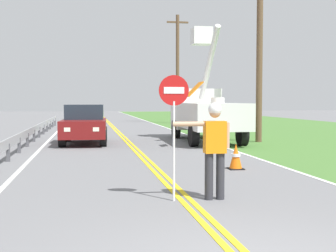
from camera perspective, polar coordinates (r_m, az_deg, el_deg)
name	(u,v)px	position (r m, az deg, el deg)	size (l,w,h in m)	color
grass_verge_right	(319,133)	(28.02, 18.46, -0.79)	(16.00, 110.00, 0.01)	#477533
centerline_yellow_left	(119,135)	(24.67, -6.13, -1.16)	(0.11, 110.00, 0.01)	yellow
centerline_yellow_right	(123,135)	(24.69, -5.72, -1.15)	(0.11, 110.00, 0.01)	yellow
edge_line_right	(186,134)	(25.20, 2.27, -1.05)	(0.12, 110.00, 0.01)	silver
edge_line_left	(53,136)	(24.68, -14.29, -1.24)	(0.12, 110.00, 0.01)	silver
flagger_worker	(214,144)	(8.52, 5.84, -2.30)	(1.09, 0.25, 1.83)	#2D2D33
stop_sign_paddle	(174,109)	(8.32, 0.74, 2.16)	(0.56, 0.04, 2.33)	silver
utility_bucket_truck	(204,111)	(21.15, 4.56, 1.94)	(2.81, 6.86, 5.33)	silver
oncoming_sedan_nearest	(85,125)	(19.98, -10.47, 0.18)	(2.07, 4.18, 1.70)	maroon
utility_pole_near	(260,50)	(20.97, 11.45, 9.42)	(1.80, 0.28, 7.96)	brown
utility_pole_mid	(178,67)	(37.86, 1.21, 7.42)	(1.80, 0.28, 8.96)	brown
traffic_cone_lead	(236,157)	(12.46, 8.54, -3.87)	(0.40, 0.40, 0.70)	orange
guardrail_left_shoulder	(31,132)	(20.34, -16.89, -0.74)	(0.10, 32.00, 0.71)	#9EA0A3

